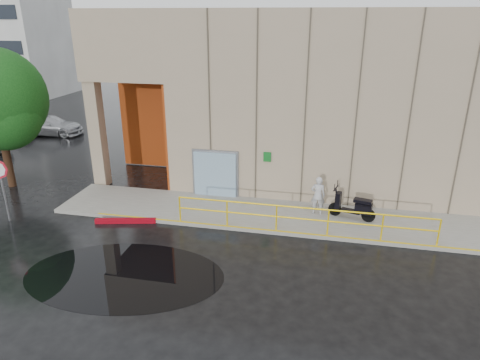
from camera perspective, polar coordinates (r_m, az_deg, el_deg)
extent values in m
plane|color=black|center=(14.49, -10.20, -11.48)|extent=(120.00, 120.00, 0.00)
cube|color=gray|center=(17.51, 7.67, -5.00)|extent=(20.00, 3.00, 0.15)
cube|color=gray|center=(22.56, 14.71, 10.93)|extent=(16.00, 10.00, 8.00)
cube|color=gray|center=(23.98, -10.50, 17.85)|extent=(4.00, 10.00, 3.00)
cube|color=gray|center=(21.19, -18.46, 5.74)|extent=(0.60, 0.60, 5.00)
cube|color=#99340E|center=(23.16, -11.23, 7.67)|extent=(3.80, 0.15, 4.90)
cube|color=#99340E|center=(20.88, -8.10, 6.41)|extent=(0.10, 3.50, 4.90)
cube|color=#86A2B7|center=(18.92, -3.35, 0.74)|extent=(1.90, 0.10, 2.00)
cube|color=slate|center=(19.00, -3.29, 0.83)|extent=(2.10, 0.06, 2.20)
cube|color=#0D5C1B|center=(18.22, 3.64, 3.09)|extent=(0.32, 0.04, 0.42)
cylinder|color=yellow|center=(15.82, 8.35, -3.68)|extent=(9.50, 0.06, 0.06)
cylinder|color=yellow|center=(16.01, 8.27, -5.15)|extent=(9.50, 0.06, 0.06)
imported|color=#B6B7BB|center=(17.52, 10.34, -2.01)|extent=(0.58, 0.38, 1.59)
cylinder|color=black|center=(17.70, 12.52, -3.81)|extent=(0.54, 0.24, 0.53)
cylinder|color=black|center=(17.49, 16.74, -4.55)|extent=(0.54, 0.24, 0.53)
cylinder|color=slate|center=(19.18, -28.91, -1.74)|extent=(0.07, 0.07, 2.27)
cube|color=maroon|center=(17.66, -15.01, -5.27)|extent=(2.38, 0.71, 0.18)
cube|color=black|center=(14.41, -15.18, -12.13)|extent=(6.77, 4.57, 0.01)
imported|color=#9D9EA3|center=(32.41, -24.16, 6.67)|extent=(4.75, 2.42, 1.32)
cylinder|color=black|center=(23.05, -28.64, 2.65)|extent=(0.36, 0.36, 2.89)
sphere|color=#204D11|center=(21.96, -28.90, 7.59)|extent=(3.17, 3.17, 3.17)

